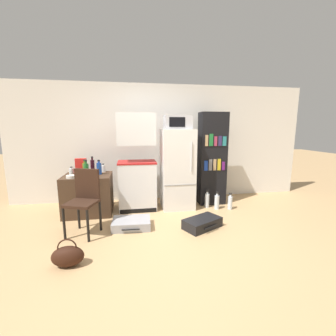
{
  "coord_description": "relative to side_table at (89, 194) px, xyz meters",
  "views": [
    {
      "loc": [
        -0.5,
        -2.91,
        1.56
      ],
      "look_at": [
        0.12,
        0.85,
        0.88
      ],
      "focal_mm": 24.0,
      "sensor_mm": 36.0,
      "label": 1
    }
  ],
  "objects": [
    {
      "name": "cereal_box",
      "position": [
        -0.11,
        0.05,
        0.51
      ],
      "size": [
        0.19,
        0.07,
        0.3
      ],
      "color": "red",
      "rests_on": "side_table"
    },
    {
      "name": "microwave",
      "position": [
        1.68,
        0.06,
        1.31
      ],
      "size": [
        0.51,
        0.37,
        0.26
      ],
      "color": "#B7B7BC",
      "rests_on": "refrigerator"
    },
    {
      "name": "water_bottle_front",
      "position": [
        2.42,
        -0.2,
        -0.22
      ],
      "size": [
        0.09,
        0.09,
        0.34
      ],
      "color": "silver",
      "rests_on": "ground_plane"
    },
    {
      "name": "suitcase_large_flat",
      "position": [
        0.77,
        -0.76,
        -0.29
      ],
      "size": [
        0.61,
        0.47,
        0.13
      ],
      "rotation": [
        0.0,
        0.0,
        -0.05
      ],
      "color": "#99999E",
      "rests_on": "ground_plane"
    },
    {
      "name": "bottle_blue_soda",
      "position": [
        0.21,
        0.04,
        0.47
      ],
      "size": [
        0.09,
        0.09,
        0.27
      ],
      "color": "#1E47A3",
      "rests_on": "side_table"
    },
    {
      "name": "wall_back",
      "position": [
        1.5,
        0.74,
        0.88
      ],
      "size": [
        6.4,
        0.1,
        2.48
      ],
      "color": "white",
      "rests_on": "ground_plane"
    },
    {
      "name": "side_table",
      "position": [
        0.0,
        0.0,
        0.0
      ],
      "size": [
        0.84,
        0.69,
        0.72
      ],
      "color": "#422D1E",
      "rests_on": "ground_plane"
    },
    {
      "name": "bowl",
      "position": [
        -0.22,
        -0.21,
        0.38
      ],
      "size": [
        0.17,
        0.17,
        0.05
      ],
      "color": "silver",
      "rests_on": "side_table"
    },
    {
      "name": "kitchen_hutch",
      "position": [
        0.9,
        0.09,
        0.48
      ],
      "size": [
        0.72,
        0.52,
        1.83
      ],
      "color": "white",
      "rests_on": "ground_plane"
    },
    {
      "name": "handbag",
      "position": [
        0.05,
        -1.68,
        -0.24
      ],
      "size": [
        0.36,
        0.2,
        0.33
      ],
      "color": "#33190F",
      "rests_on": "ground_plane"
    },
    {
      "name": "bottle_olive_oil",
      "position": [
        -0.02,
        -0.09,
        0.48
      ],
      "size": [
        0.08,
        0.08,
        0.3
      ],
      "color": "#566619",
      "rests_on": "side_table"
    },
    {
      "name": "ground_plane",
      "position": [
        1.3,
        -1.26,
        -0.36
      ],
      "size": [
        24.0,
        24.0,
        0.0
      ],
      "primitive_type": "plane",
      "color": "tan"
    },
    {
      "name": "water_bottle_middle",
      "position": [
        2.67,
        -0.25,
        -0.22
      ],
      "size": [
        0.09,
        0.09,
        0.33
      ],
      "color": "silver",
      "rests_on": "ground_plane"
    },
    {
      "name": "suitcase_small_flat",
      "position": [
        1.88,
        -0.96,
        -0.28
      ],
      "size": [
        0.68,
        0.57,
        0.16
      ],
      "rotation": [
        0.0,
        0.0,
        0.48
      ],
      "color": "black",
      "rests_on": "ground_plane"
    },
    {
      "name": "chair",
      "position": [
        0.1,
        -0.81,
        0.22
      ],
      "size": [
        0.51,
        0.51,
        0.96
      ],
      "rotation": [
        0.0,
        0.0,
        -0.34
      ],
      "color": "black",
      "rests_on": "ground_plane"
    },
    {
      "name": "water_bottle_back",
      "position": [
        2.26,
        -0.07,
        -0.21
      ],
      "size": [
        0.09,
        0.09,
        0.35
      ],
      "color": "silver",
      "rests_on": "ground_plane"
    },
    {
      "name": "bottle_green_tall",
      "position": [
        0.03,
        -0.23,
        0.49
      ],
      "size": [
        0.08,
        0.08,
        0.31
      ],
      "color": "#1E6028",
      "rests_on": "side_table"
    },
    {
      "name": "refrigerator",
      "position": [
        1.68,
        0.06,
        0.41
      ],
      "size": [
        0.62,
        0.6,
        1.54
      ],
      "color": "white",
      "rests_on": "ground_plane"
    },
    {
      "name": "bottle_wine_dark",
      "position": [
        0.07,
        0.19,
        0.49
      ],
      "size": [
        0.08,
        0.08,
        0.32
      ],
      "color": "black",
      "rests_on": "side_table"
    },
    {
      "name": "bottle_clear_short",
      "position": [
        -0.28,
        0.06,
        0.42
      ],
      "size": [
        0.09,
        0.09,
        0.15
      ],
      "color": "silver",
      "rests_on": "side_table"
    },
    {
      "name": "bookshelf",
      "position": [
        2.43,
        0.18,
        0.58
      ],
      "size": [
        0.54,
        0.33,
        1.87
      ],
      "color": "black",
      "rests_on": "ground_plane"
    },
    {
      "name": "bottle_milk_white",
      "position": [
        0.26,
        0.26,
        0.43
      ],
      "size": [
        0.08,
        0.08,
        0.16
      ],
      "color": "white",
      "rests_on": "side_table"
    }
  ]
}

